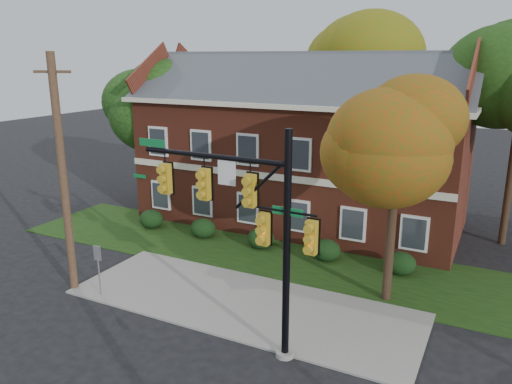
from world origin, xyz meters
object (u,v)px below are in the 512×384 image
at_px(hedge_far_right, 400,263).
at_px(utility_pole, 63,176).
at_px(sign_post, 98,262).
at_px(hedge_far_left, 151,219).
at_px(apartment_building, 301,137).
at_px(hedge_left, 203,228).
at_px(hedge_right, 326,250).
at_px(traffic_signal, 249,215).
at_px(tree_far_rear, 364,66).
at_px(tree_near_right, 404,137).
at_px(hedge_center, 261,238).
at_px(tree_left_rear, 153,102).

xyz_separation_m(hedge_far_right, utility_pole, (-12.00, -7.70, 4.40)).
bearing_deg(sign_post, hedge_far_left, 102.95).
xyz_separation_m(apartment_building, sign_post, (-3.50, -12.97, -3.50)).
xyz_separation_m(hedge_left, hedge_right, (7.00, 0.00, 0.00)).
xyz_separation_m(apartment_building, traffic_signal, (3.60, -13.41, -0.34)).
distance_m(hedge_right, hedge_far_right, 3.50).
height_order(hedge_right, utility_pole, utility_pole).
distance_m(hedge_right, tree_far_rear, 15.66).
distance_m(apartment_building, utility_pole, 13.89).
height_order(hedge_far_left, tree_near_right, tree_near_right).
bearing_deg(utility_pole, hedge_left, 61.89).
relative_size(hedge_far_left, hedge_far_right, 1.00).
relative_size(hedge_far_left, hedge_left, 1.00).
relative_size(apartment_building, hedge_left, 13.43).
bearing_deg(hedge_far_right, tree_far_rear, 113.37).
distance_m(hedge_left, traffic_signal, 11.58).
xyz_separation_m(apartment_building, utility_pole, (-5.00, -12.95, -0.07)).
height_order(hedge_far_left, utility_pole, utility_pole).
bearing_deg(tree_near_right, sign_post, -155.50).
distance_m(tree_near_right, traffic_signal, 6.75).
xyz_separation_m(tree_near_right, traffic_signal, (-3.62, -5.32, -2.02)).
xyz_separation_m(tree_near_right, tree_far_rear, (-5.88, 15.93, 2.17)).
distance_m(hedge_center, sign_post, 8.53).
xyz_separation_m(hedge_left, utility_pole, (-1.50, -7.70, 4.40)).
relative_size(hedge_right, traffic_signal, 0.19).
height_order(tree_near_right, traffic_signal, tree_near_right).
bearing_deg(apartment_building, hedge_left, -123.67).
relative_size(apartment_building, traffic_signal, 2.51).
height_order(hedge_far_left, hedge_left, same).
xyz_separation_m(hedge_right, utility_pole, (-8.50, -7.70, 4.40)).
distance_m(hedge_center, tree_left_rear, 12.23).
bearing_deg(utility_pole, hedge_far_left, 87.47).
xyz_separation_m(traffic_signal, sign_post, (-7.10, 0.44, -3.16)).
bearing_deg(hedge_far_left, utility_pole, -75.44).
bearing_deg(tree_left_rear, utility_pole, -68.22).
xyz_separation_m(hedge_left, hedge_center, (3.50, 0.00, 0.00)).
distance_m(hedge_far_left, tree_far_rear, 17.61).
bearing_deg(apartment_building, hedge_right, -56.33).
xyz_separation_m(apartment_building, hedge_far_right, (7.00, -5.25, -4.46)).
height_order(hedge_right, traffic_signal, traffic_signal).
bearing_deg(hedge_center, apartment_building, 90.00).
distance_m(apartment_building, traffic_signal, 13.89).
relative_size(tree_near_right, utility_pole, 0.88).
distance_m(hedge_left, utility_pole, 8.99).
distance_m(apartment_building, tree_left_rear, 9.94).
bearing_deg(sign_post, tree_left_rear, 106.29).
xyz_separation_m(hedge_far_left, hedge_right, (10.50, 0.00, 0.00)).
relative_size(tree_left_rear, utility_pole, 0.92).
height_order(hedge_center, tree_near_right, tree_near_right).
bearing_deg(hedge_far_right, tree_left_rear, 166.11).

